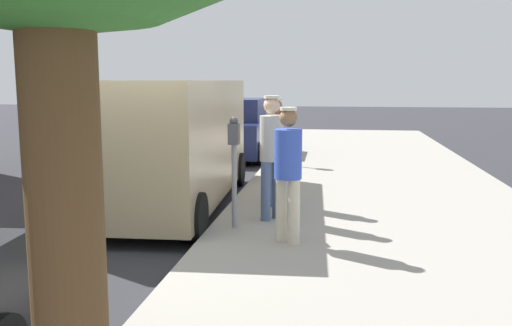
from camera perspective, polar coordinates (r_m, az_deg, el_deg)
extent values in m
plane|color=#2D2D33|center=(7.80, -12.54, -7.73)|extent=(80.00, 80.00, 0.00)
cube|color=#9E998E|center=(7.33, 14.25, -8.23)|extent=(5.00, 32.00, 0.15)
cylinder|color=gray|center=(7.56, -2.25, -2.39)|extent=(0.07, 0.07, 1.15)
cube|color=#4C4C51|center=(7.46, -2.29, 3.01)|extent=(0.14, 0.18, 0.28)
sphere|color=#47474C|center=(7.44, -2.29, 4.32)|extent=(0.12, 0.12, 0.12)
cylinder|color=gray|center=(13.28, 2.35, 2.31)|extent=(0.07, 0.07, 1.15)
cube|color=#4C4C51|center=(13.22, 2.37, 5.39)|extent=(0.14, 0.18, 0.28)
sphere|color=#47474C|center=(13.21, 2.37, 6.13)|extent=(0.12, 0.12, 0.12)
cylinder|color=#4C608C|center=(9.04, 2.22, -1.62)|extent=(0.14, 0.14, 0.83)
cylinder|color=#4C608C|center=(8.84, 1.70, -1.85)|extent=(0.14, 0.14, 0.83)
cylinder|color=orange|center=(8.84, 1.99, 2.91)|extent=(0.34, 0.34, 0.62)
sphere|color=#8C6647|center=(8.81, 2.00, 5.85)|extent=(0.23, 0.23, 0.23)
cylinder|color=silver|center=(8.80, 2.01, 6.58)|extent=(0.21, 0.21, 0.04)
cylinder|color=beige|center=(6.82, 3.94, -5.07)|extent=(0.14, 0.14, 0.81)
cylinder|color=beige|center=(6.96, 2.61, -4.77)|extent=(0.14, 0.14, 0.81)
cylinder|color=blue|center=(6.76, 3.32, 0.92)|extent=(0.34, 0.34, 0.61)
sphere|color=#8C6647|center=(6.72, 3.35, 4.66)|extent=(0.22, 0.22, 0.22)
cylinder|color=silver|center=(6.71, 3.36, 5.59)|extent=(0.21, 0.21, 0.04)
cylinder|color=#4C608C|center=(8.09, 2.17, -2.71)|extent=(0.14, 0.14, 0.86)
cylinder|color=#4C608C|center=(7.95, 1.00, -2.91)|extent=(0.14, 0.14, 0.86)
cylinder|color=#B7B7B7|center=(7.91, 1.61, 2.55)|extent=(0.34, 0.34, 0.65)
sphere|color=beige|center=(7.87, 1.63, 5.95)|extent=(0.23, 0.23, 0.23)
cylinder|color=silver|center=(7.87, 1.63, 6.80)|extent=(0.22, 0.22, 0.04)
cube|color=tan|center=(9.52, -9.28, 2.45)|extent=(2.20, 5.28, 1.96)
cube|color=black|center=(11.86, -6.20, 5.58)|extent=(1.84, 0.15, 0.88)
cylinder|color=black|center=(11.84, -11.02, -0.47)|extent=(0.25, 0.69, 0.68)
cylinder|color=black|center=(11.43, -1.87, -0.64)|extent=(0.25, 0.69, 0.68)
cylinder|color=black|center=(8.08, -19.54, -4.96)|extent=(0.25, 0.69, 0.68)
cylinder|color=black|center=(7.47, -6.20, -5.59)|extent=(0.25, 0.69, 0.68)
cube|color=navy|center=(15.92, -2.12, 2.91)|extent=(1.87, 4.42, 0.89)
cube|color=navy|center=(15.65, -2.28, 5.54)|extent=(1.62, 2.00, 0.60)
cylinder|color=black|center=(17.73, -3.96, 2.46)|extent=(0.23, 0.60, 0.60)
cylinder|color=black|center=(17.46, 1.59, 2.39)|extent=(0.23, 0.60, 0.60)
cylinder|color=black|center=(14.53, -6.57, 1.11)|extent=(0.23, 0.60, 0.60)
cylinder|color=black|center=(14.21, 0.17, 1.00)|extent=(0.23, 0.60, 0.60)
cylinder|color=black|center=(21.28, -16.32, 9.35)|extent=(0.16, 0.16, 5.20)
cylinder|color=black|center=(21.98, -19.54, 15.45)|extent=(2.40, 0.10, 0.10)
cube|color=black|center=(22.41, -21.83, 14.29)|extent=(0.24, 0.32, 0.80)
sphere|color=red|center=(22.29, -22.09, 14.96)|extent=(0.17, 0.17, 0.17)
sphere|color=yellow|center=(22.26, -22.06, 14.32)|extent=(0.17, 0.17, 0.17)
sphere|color=green|center=(22.24, -22.02, 13.68)|extent=(0.17, 0.17, 0.17)
cylinder|color=brown|center=(1.96, -18.53, -14.62)|extent=(0.24, 0.24, 2.49)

